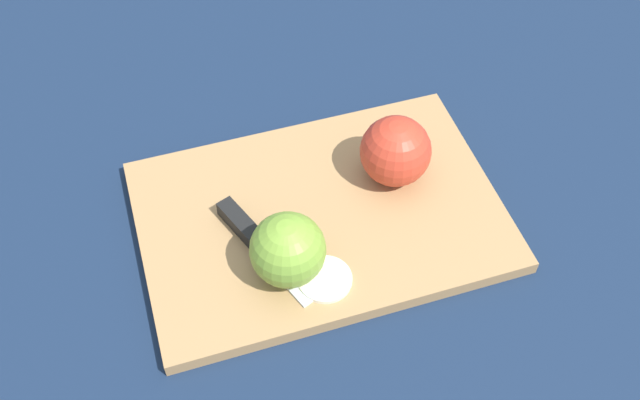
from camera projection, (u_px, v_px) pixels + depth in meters
The scene contains 6 objects.
ground_plane at pixel (320, 220), 0.85m from camera, with size 4.00×4.00×0.00m, color #14233D.
cutting_board at pixel (320, 216), 0.85m from camera, with size 0.44×0.34×0.02m.
apple_half_left at pixel (395, 151), 0.84m from camera, with size 0.08×0.08×0.08m.
apple_half_right at pixel (288, 250), 0.76m from camera, with size 0.08×0.08×0.08m.
knife at pixel (249, 233), 0.81m from camera, with size 0.10×0.14×0.02m.
apple_slice at pixel (325, 279), 0.78m from camera, with size 0.06×0.06×0.00m.
Camera 1 is at (0.07, 0.51, 0.68)m, focal length 42.00 mm.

